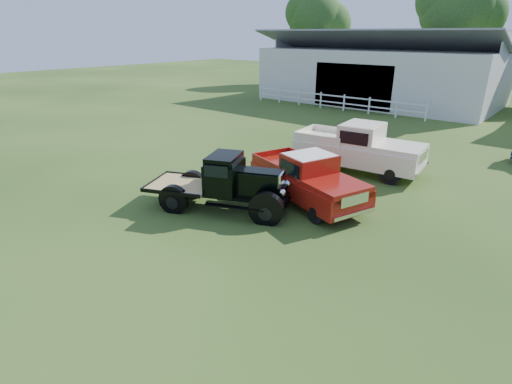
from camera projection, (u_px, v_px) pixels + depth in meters
The scene contains 8 objects.
ground at pixel (224, 236), 11.45m from camera, with size 120.00×120.00×0.00m, color #243F13.
shed_left at pixel (381, 67), 33.09m from camera, with size 18.80×10.20×5.60m, color silver, non-canonical shape.
fence_rail at pixel (332, 101), 30.23m from camera, with size 14.20×0.16×1.20m, color white, non-canonical shape.
tree_a at pixel (315, 35), 43.72m from camera, with size 6.30×6.30×10.50m, color black, non-canonical shape.
tree_b at pixel (454, 29), 35.90m from camera, with size 6.90×6.90×11.50m, color black, non-canonical shape.
vintage_flatbed at pixel (222, 182), 12.93m from camera, with size 4.69×1.86×1.86m, color black, non-canonical shape.
red_pickup at pixel (307, 178), 13.49m from camera, with size 4.77×1.83×1.74m, color maroon, non-canonical shape.
white_pickup at pixel (358, 148), 16.57m from camera, with size 5.37×2.08×1.97m, color #F4EBC8, non-canonical shape.
Camera 1 is at (7.23, -7.20, 5.43)m, focal length 28.00 mm.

